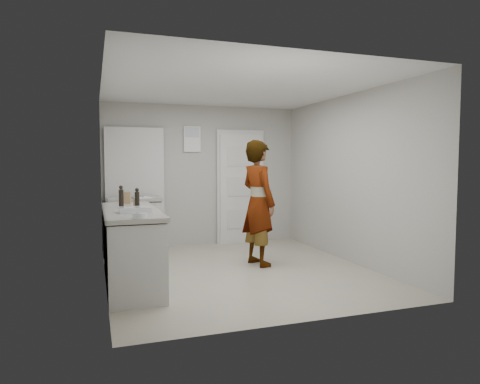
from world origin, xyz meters
name	(u,v)px	position (x,y,z in m)	size (l,w,h in m)	color
ground	(239,271)	(0.00, 0.00, 0.00)	(4.00, 4.00, 0.00)	#B0A894
room_shell	(194,189)	(-0.17, 1.95, 1.02)	(4.00, 4.00, 4.00)	#A3A29A
main_counter	(131,250)	(-1.45, -0.20, 0.43)	(0.64, 1.96, 0.93)	beige
side_counter	(135,228)	(-1.25, 1.55, 0.43)	(0.84, 0.61, 0.93)	beige
person	(258,203)	(0.38, 0.24, 0.90)	(0.66, 0.43, 1.81)	silver
cake_mix_box	(127,198)	(-1.44, 0.53, 1.01)	(0.10, 0.04, 0.16)	olive
spice_jar	(136,203)	(-1.36, 0.14, 0.97)	(0.06, 0.06, 0.09)	tan
oil_cruet_a	(137,198)	(-1.34, 0.11, 1.04)	(0.06, 0.06, 0.24)	black
oil_cruet_b	(121,197)	(-1.54, 0.05, 1.06)	(0.06, 0.06, 0.28)	black
baking_dish	(135,210)	(-1.43, -0.55, 0.95)	(0.36, 0.26, 0.06)	silver
egg_bowl	(140,216)	(-1.43, -1.10, 0.95)	(0.14, 0.14, 0.05)	silver
papers	(141,197)	(-1.15, 1.48, 0.93)	(0.26, 0.33, 0.01)	white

